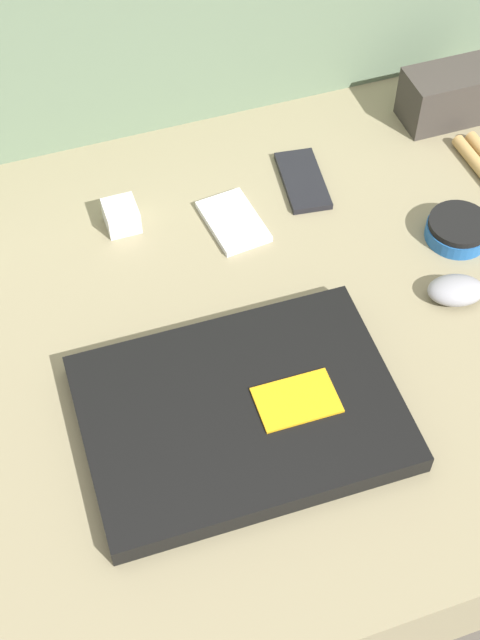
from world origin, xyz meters
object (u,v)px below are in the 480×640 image
speaker_puck (458,229)px  phone_small (233,221)px  phone_silver (303,180)px  camera_pouch (450,95)px  laptop (241,412)px  computer_mouse (456,290)px  charger_brick (121,216)px

speaker_puck → phone_small: (-0.27, 0.12, -0.01)m
phone_silver → camera_pouch: size_ratio=0.90×
phone_silver → camera_pouch: 0.26m
laptop → phone_silver: size_ratio=2.88×
phone_small → phone_silver: bearing=14.1°
computer_mouse → speaker_puck: (0.05, 0.09, -0.00)m
computer_mouse → camera_pouch: bearing=80.3°
computer_mouse → speaker_puck: size_ratio=0.97×
laptop → computer_mouse: same height
speaker_puck → phone_silver: (-0.15, 0.16, -0.01)m
laptop → charger_brick: charger_brick is taller
camera_pouch → charger_brick: bearing=-173.2°
laptop → charger_brick: size_ratio=7.60×
phone_silver → charger_brick: size_ratio=2.64×
phone_silver → phone_small: same height
phone_silver → charger_brick: 0.26m
laptop → phone_silver: (0.21, 0.33, -0.01)m
phone_silver → phone_small: 0.12m
laptop → computer_mouse: 0.32m
phone_silver → phone_small: bearing=-152.3°
computer_mouse → phone_silver: bearing=127.7°
computer_mouse → phone_silver: computer_mouse is taller
computer_mouse → speaker_puck: same height
speaker_puck → laptop: bearing=-154.3°
speaker_puck → charger_brick: size_ratio=1.80×
computer_mouse → charger_brick: 0.44m
speaker_puck → phone_small: speaker_puck is taller
computer_mouse → charger_brick: size_ratio=1.74×
laptop → camera_pouch: bearing=42.0°
computer_mouse → phone_silver: size_ratio=0.66×
phone_small → charger_brick: 0.15m
phone_small → charger_brick: charger_brick is taller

